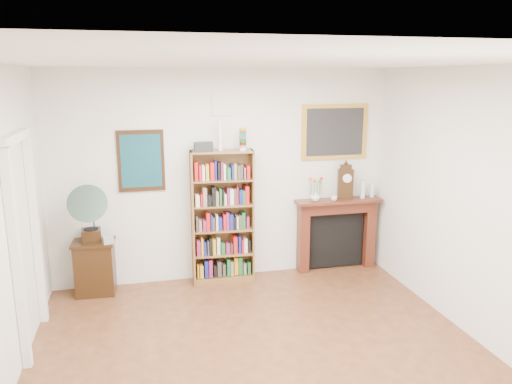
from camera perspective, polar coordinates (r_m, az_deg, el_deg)
room at (r=4.25m, az=1.96°, el=-4.58°), size 4.51×5.01×2.81m
door_casing at (r=5.42m, az=-24.92°, el=-3.45°), size 0.08×1.02×2.17m
teal_poster at (r=6.47m, az=-13.00°, el=3.49°), size 0.58×0.04×0.78m
small_picture at (r=6.48m, az=-3.87°, el=10.04°), size 0.26×0.04×0.30m
gilt_painting at (r=6.94m, az=8.99°, el=6.80°), size 0.95×0.04×0.75m
bookshelf at (r=6.55m, az=-3.81°, el=-2.03°), size 0.83×0.34×2.03m
side_cabinet at (r=6.65m, az=-17.91°, el=-8.21°), size 0.53×0.40×0.69m
fireplace at (r=7.17m, az=9.14°, el=-4.09°), size 1.22×0.30×1.03m
gramophone at (r=6.34m, az=-18.61°, el=-1.95°), size 0.50×0.61×0.76m
cd_stack at (r=6.40m, az=-16.51°, el=-5.28°), size 0.14×0.14×0.08m
mantel_clock at (r=7.02m, az=10.17°, el=1.09°), size 0.23×0.17×0.48m
flower_vase at (r=6.86m, az=6.80°, el=-0.47°), size 0.17×0.17×0.14m
teacup at (r=6.92m, az=8.90°, el=-0.70°), size 0.12×0.12×0.07m
bottle_left at (r=7.13m, az=12.11°, el=0.27°), size 0.07×0.07×0.24m
bottle_right at (r=7.22m, az=13.12°, el=0.22°), size 0.06×0.06×0.20m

